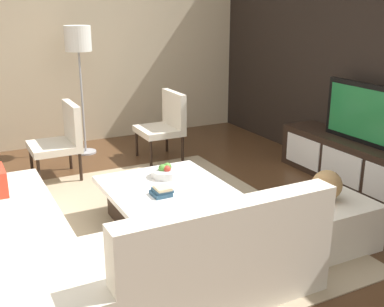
% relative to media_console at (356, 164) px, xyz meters
% --- Properties ---
extents(ground_plane, '(14.00, 14.00, 0.00)m').
position_rel_media_console_xyz_m(ground_plane, '(0.00, -2.40, -0.25)').
color(ground_plane, '#4C301C').
extents(side_wall_left, '(0.12, 5.20, 2.80)m').
position_rel_media_console_xyz_m(side_wall_left, '(-3.20, -2.20, 1.15)').
color(side_wall_left, beige).
rests_on(side_wall_left, ground).
extents(area_rug, '(3.27, 2.64, 0.01)m').
position_rel_media_console_xyz_m(area_rug, '(-0.10, -2.40, -0.24)').
color(area_rug, tan).
rests_on(area_rug, ground).
extents(media_console, '(2.05, 0.49, 0.50)m').
position_rel_media_console_xyz_m(media_console, '(0.00, 0.00, 0.00)').
color(media_console, black).
rests_on(media_console, ground).
extents(television, '(1.01, 0.06, 0.65)m').
position_rel_media_console_xyz_m(television, '(0.00, 0.00, 0.58)').
color(television, black).
rests_on(television, media_console).
extents(sectional_couch, '(2.47, 2.40, 0.80)m').
position_rel_media_console_xyz_m(sectional_couch, '(0.53, -3.26, 0.02)').
color(sectional_couch, beige).
rests_on(sectional_couch, ground).
extents(coffee_table, '(1.04, 1.05, 0.38)m').
position_rel_media_console_xyz_m(coffee_table, '(-0.10, -2.30, -0.05)').
color(coffee_table, black).
rests_on(coffee_table, ground).
extents(accent_chair_near, '(0.56, 0.54, 0.87)m').
position_rel_media_console_xyz_m(accent_chair_near, '(-1.76, -2.84, 0.24)').
color(accent_chair_near, black).
rests_on(accent_chair_near, ground).
extents(floor_lamp, '(0.34, 0.34, 1.69)m').
position_rel_media_console_xyz_m(floor_lamp, '(-2.56, -2.37, 1.18)').
color(floor_lamp, '#A5A5AA').
rests_on(floor_lamp, ground).
extents(ottoman, '(0.70, 0.70, 0.40)m').
position_rel_media_console_xyz_m(ottoman, '(0.87, -1.26, -0.05)').
color(ottoman, beige).
rests_on(ottoman, ground).
extents(fruit_bowl, '(0.28, 0.28, 0.13)m').
position_rel_media_console_xyz_m(fruit_bowl, '(-0.28, -2.20, 0.18)').
color(fruit_bowl, silver).
rests_on(fruit_bowl, coffee_table).
extents(accent_chair_far, '(0.57, 0.52, 0.87)m').
position_rel_media_console_xyz_m(accent_chair_far, '(-1.87, -1.48, 0.24)').
color(accent_chair_far, black).
rests_on(accent_chair_far, ground).
extents(decorative_ball, '(0.25, 0.25, 0.25)m').
position_rel_media_console_xyz_m(decorative_ball, '(0.87, -1.26, 0.28)').
color(decorative_ball, '#AD8451').
rests_on(decorative_ball, ottoman).
extents(book_stack, '(0.17, 0.17, 0.08)m').
position_rel_media_console_xyz_m(book_stack, '(0.12, -2.42, 0.17)').
color(book_stack, '#2D516B').
rests_on(book_stack, coffee_table).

